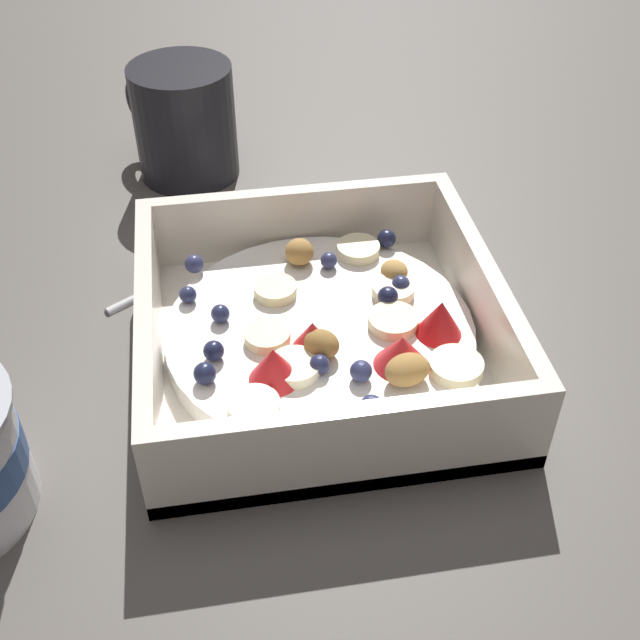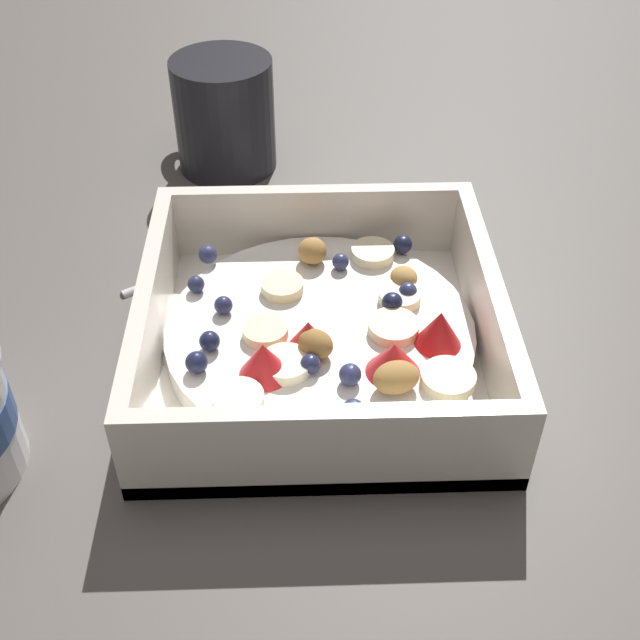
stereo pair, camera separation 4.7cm
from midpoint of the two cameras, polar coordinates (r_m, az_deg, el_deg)
The scene contains 4 objects.
ground_plane at distance 0.48m, azimuth 4.67°, elevation -4.17°, with size 2.40×2.40×0.00m, color #56514C.
fruit_bowl at distance 0.48m, azimuth 3.00°, elevation -1.22°, with size 0.21×0.21×0.06m.
spoon at distance 0.59m, azimuth -0.75°, elevation 6.17°, with size 0.11×0.16×0.01m.
coffee_mug at distance 0.66m, azimuth -4.85°, elevation 14.37°, with size 0.10×0.09×0.09m.
Camera 2 is at (-0.34, 0.03, 0.34)m, focal length 44.93 mm.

